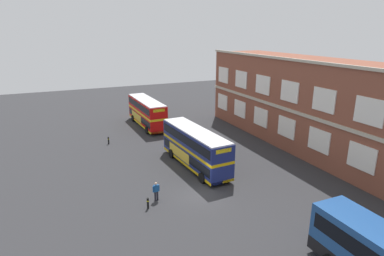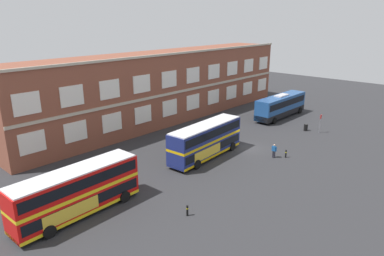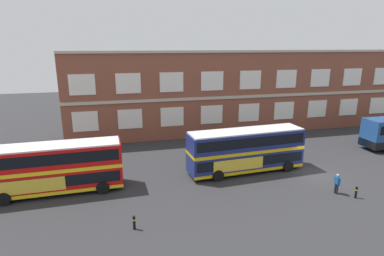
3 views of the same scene
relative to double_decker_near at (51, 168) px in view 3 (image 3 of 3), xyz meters
The scene contains 7 objects.
ground_plane 22.96m from the double_decker_near, ahead, with size 120.00×120.00×0.00m, color #2B2B2D.
brick_terminal_building 29.90m from the double_decker_near, 32.86° to the left, with size 51.56×8.19×11.04m.
double_decker_near is the anchor object (origin of this frame).
double_decker_middle 16.90m from the double_decker_near, ahead, with size 11.14×3.39×4.07m.
waiting_passenger 22.97m from the double_decker_near, 14.45° to the right, with size 0.28×0.64×1.70m.
safety_bollard_west 24.21m from the double_decker_near, 16.26° to the right, with size 0.19×0.19×0.95m.
safety_bollard_east 9.29m from the double_decker_near, 49.04° to the right, with size 0.19×0.19×0.95m.
Camera 3 is at (-17.59, -23.47, 11.66)m, focal length 29.22 mm.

